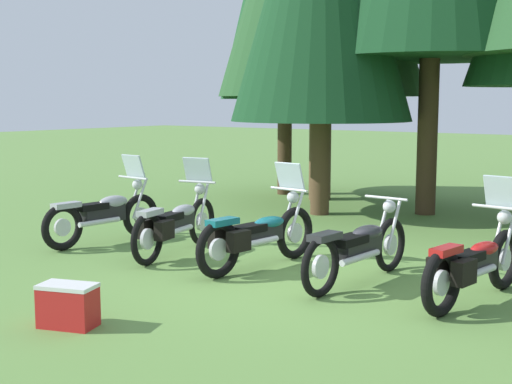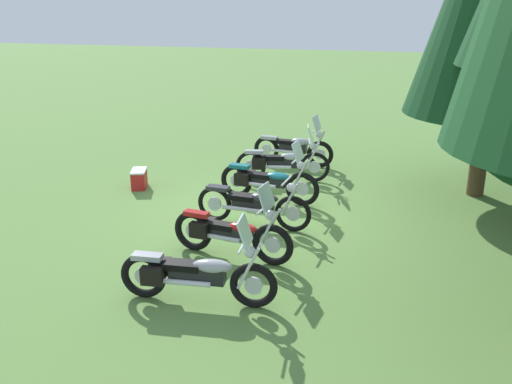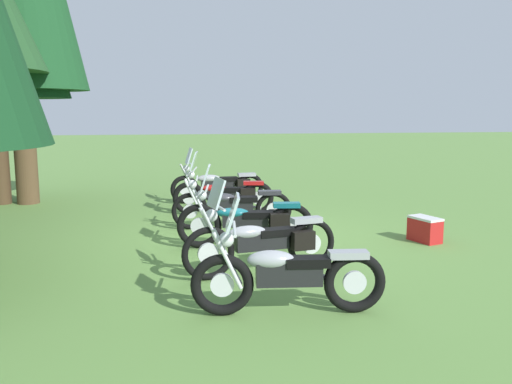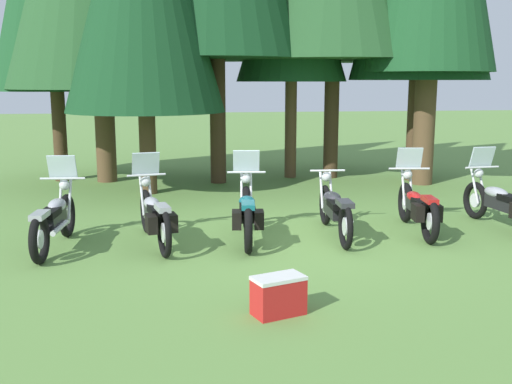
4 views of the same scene
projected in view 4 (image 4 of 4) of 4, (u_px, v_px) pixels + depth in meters
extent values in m
plane|color=#608C42|center=(292.00, 240.00, 9.61)|extent=(80.00, 80.00, 0.00)
torus|color=black|center=(67.00, 216.00, 9.75)|extent=(0.18, 0.71, 0.70)
cylinder|color=silver|center=(67.00, 216.00, 9.75)|extent=(0.08, 0.27, 0.26)
torus|color=black|center=(39.00, 239.00, 8.29)|extent=(0.18, 0.71, 0.70)
cylinder|color=silver|center=(39.00, 239.00, 8.29)|extent=(0.08, 0.27, 0.26)
cube|color=black|center=(54.00, 219.00, 9.00)|extent=(0.27, 0.75, 0.27)
ellipsoid|color=#9EA0A8|center=(57.00, 206.00, 9.17)|extent=(0.30, 0.54, 0.21)
cube|color=black|center=(49.00, 213.00, 8.78)|extent=(0.28, 0.51, 0.10)
cube|color=#9EA0A8|center=(40.00, 215.00, 8.31)|extent=(0.22, 0.46, 0.08)
cylinder|color=silver|center=(60.00, 198.00, 9.64)|extent=(0.08, 0.34, 0.65)
cylinder|color=silver|center=(70.00, 198.00, 9.64)|extent=(0.08, 0.34, 0.65)
cylinder|color=silver|center=(63.00, 179.00, 9.50)|extent=(0.70, 0.10, 0.04)
sphere|color=silver|center=(64.00, 185.00, 9.61)|extent=(0.19, 0.19, 0.17)
cylinder|color=silver|center=(60.00, 228.00, 8.87)|extent=(0.15, 0.74, 0.08)
cube|color=silver|center=(62.00, 167.00, 9.49)|extent=(0.45, 0.19, 0.39)
torus|color=black|center=(146.00, 211.00, 10.00)|extent=(0.23, 0.74, 0.73)
cylinder|color=silver|center=(146.00, 211.00, 10.00)|extent=(0.11, 0.29, 0.29)
torus|color=black|center=(164.00, 233.00, 8.59)|extent=(0.23, 0.74, 0.73)
cylinder|color=silver|center=(164.00, 233.00, 8.59)|extent=(0.11, 0.29, 0.29)
cube|color=black|center=(154.00, 215.00, 9.28)|extent=(0.33, 0.78, 0.23)
ellipsoid|color=#9EA0A8|center=(152.00, 203.00, 9.45)|extent=(0.33, 0.57, 0.18)
cube|color=black|center=(157.00, 210.00, 9.06)|extent=(0.31, 0.54, 0.10)
cube|color=#9EA0A8|center=(162.00, 208.00, 8.60)|extent=(0.25, 0.47, 0.08)
cylinder|color=silver|center=(142.00, 195.00, 9.87)|extent=(0.11, 0.34, 0.65)
cylinder|color=silver|center=(150.00, 194.00, 9.92)|extent=(0.11, 0.34, 0.65)
cylinder|color=silver|center=(146.00, 175.00, 9.76)|extent=(0.62, 0.16, 0.04)
sphere|color=silver|center=(146.00, 181.00, 9.86)|extent=(0.20, 0.20, 0.17)
cylinder|color=silver|center=(164.00, 222.00, 9.18)|extent=(0.23, 0.76, 0.08)
cube|color=silver|center=(146.00, 164.00, 9.74)|extent=(0.46, 0.24, 0.39)
cube|color=black|center=(151.00, 224.00, 8.71)|extent=(0.20, 0.34, 0.26)
cube|color=black|center=(171.00, 222.00, 8.81)|extent=(0.20, 0.34, 0.26)
torus|color=black|center=(246.00, 208.00, 10.28)|extent=(0.20, 0.75, 0.74)
cylinder|color=silver|center=(246.00, 208.00, 10.28)|extent=(0.08, 0.29, 0.28)
torus|color=black|center=(248.00, 229.00, 8.79)|extent=(0.20, 0.75, 0.74)
cylinder|color=silver|center=(248.00, 229.00, 8.79)|extent=(0.08, 0.29, 0.28)
cube|color=black|center=(247.00, 212.00, 9.52)|extent=(0.30, 0.77, 0.21)
ellipsoid|color=#14606B|center=(247.00, 201.00, 9.70)|extent=(0.32, 0.56, 0.16)
cube|color=black|center=(247.00, 209.00, 9.29)|extent=(0.30, 0.53, 0.10)
cube|color=#14606B|center=(248.00, 205.00, 8.80)|extent=(0.24, 0.46, 0.08)
cylinder|color=silver|center=(242.00, 191.00, 10.17)|extent=(0.08, 0.34, 0.65)
cylinder|color=silver|center=(251.00, 191.00, 10.17)|extent=(0.08, 0.34, 0.65)
cylinder|color=silver|center=(246.00, 172.00, 10.03)|extent=(0.64, 0.11, 0.04)
sphere|color=silver|center=(246.00, 178.00, 10.14)|extent=(0.19, 0.19, 0.17)
cylinder|color=silver|center=(256.00, 219.00, 9.37)|extent=(0.16, 0.76, 0.08)
cube|color=silver|center=(246.00, 161.00, 10.02)|extent=(0.45, 0.20, 0.39)
cube|color=black|center=(237.00, 219.00, 8.96)|extent=(0.18, 0.33, 0.26)
cube|color=black|center=(259.00, 219.00, 8.97)|extent=(0.18, 0.33, 0.26)
torus|color=black|center=(325.00, 205.00, 10.59)|extent=(0.14, 0.71, 0.71)
cylinder|color=silver|center=(325.00, 205.00, 10.59)|extent=(0.07, 0.28, 0.28)
torus|color=black|center=(346.00, 226.00, 9.02)|extent=(0.14, 0.71, 0.71)
cylinder|color=silver|center=(346.00, 226.00, 9.02)|extent=(0.07, 0.28, 0.28)
cube|color=black|center=(335.00, 209.00, 9.78)|extent=(0.28, 0.81, 0.23)
ellipsoid|color=#2D2D33|center=(332.00, 197.00, 9.97)|extent=(0.32, 0.58, 0.18)
cube|color=black|center=(338.00, 205.00, 9.55)|extent=(0.30, 0.55, 0.10)
cube|color=#2D2D33|center=(345.00, 203.00, 9.04)|extent=(0.24, 0.45, 0.08)
cylinder|color=silver|center=(321.00, 189.00, 10.47)|extent=(0.07, 0.34, 0.65)
cylinder|color=silver|center=(331.00, 189.00, 10.48)|extent=(0.07, 0.34, 0.65)
cylinder|color=silver|center=(327.00, 171.00, 10.34)|extent=(0.61, 0.08, 0.04)
sphere|color=silver|center=(326.00, 177.00, 10.45)|extent=(0.18, 0.18, 0.17)
cylinder|color=silver|center=(346.00, 216.00, 9.64)|extent=(0.13, 0.80, 0.08)
torus|color=black|center=(405.00, 202.00, 10.78)|extent=(0.22, 0.73, 0.72)
cylinder|color=silver|center=(405.00, 202.00, 10.78)|extent=(0.09, 0.27, 0.27)
torus|color=black|center=(430.00, 221.00, 9.32)|extent=(0.22, 0.73, 0.72)
cylinder|color=silver|center=(430.00, 221.00, 9.32)|extent=(0.09, 0.27, 0.27)
cube|color=black|center=(417.00, 206.00, 10.03)|extent=(0.28, 0.75, 0.20)
ellipsoid|color=#B21919|center=(414.00, 196.00, 10.21)|extent=(0.30, 0.55, 0.16)
cube|color=black|center=(421.00, 203.00, 9.81)|extent=(0.28, 0.52, 0.10)
cube|color=#B21919|center=(430.00, 200.00, 9.33)|extent=(0.22, 0.46, 0.08)
cylinder|color=silver|center=(403.00, 187.00, 10.66)|extent=(0.09, 0.34, 0.65)
cylinder|color=silver|center=(411.00, 187.00, 10.67)|extent=(0.09, 0.34, 0.65)
cylinder|color=silver|center=(409.00, 169.00, 10.53)|extent=(0.72, 0.13, 0.04)
sphere|color=silver|center=(408.00, 175.00, 10.64)|extent=(0.19, 0.19, 0.17)
cylinder|color=silver|center=(427.00, 212.00, 9.88)|extent=(0.18, 0.74, 0.08)
cube|color=silver|center=(409.00, 158.00, 10.51)|extent=(0.46, 0.21, 0.39)
cube|color=black|center=(418.00, 212.00, 9.49)|extent=(0.18, 0.34, 0.26)
cube|color=black|center=(436.00, 212.00, 9.50)|extent=(0.18, 0.34, 0.26)
torus|color=black|center=(475.00, 200.00, 11.04)|extent=(0.18, 0.70, 0.69)
cylinder|color=silver|center=(475.00, 200.00, 11.04)|extent=(0.07, 0.26, 0.26)
cube|color=black|center=(504.00, 203.00, 10.24)|extent=(0.28, 0.82, 0.24)
ellipsoid|color=#9EA0A8|center=(496.00, 193.00, 10.43)|extent=(0.31, 0.60, 0.19)
cylinder|color=silver|center=(474.00, 185.00, 10.91)|extent=(0.08, 0.34, 0.65)
cylinder|color=silver|center=(482.00, 185.00, 10.95)|extent=(0.08, 0.34, 0.65)
cylinder|color=silver|center=(482.00, 167.00, 10.79)|extent=(0.67, 0.10, 0.04)
sphere|color=silver|center=(479.00, 173.00, 10.90)|extent=(0.19, 0.19, 0.17)
cube|color=silver|center=(482.00, 157.00, 10.78)|extent=(0.45, 0.19, 0.39)
cylinder|color=#42301E|center=(60.00, 136.00, 15.15)|extent=(0.34, 0.34, 2.27)
cylinder|color=brown|center=(105.00, 136.00, 15.03)|extent=(0.50, 0.50, 2.33)
cylinder|color=#4C3823|center=(148.00, 153.00, 13.45)|extent=(0.37, 0.37, 1.84)
cylinder|color=#42301E|center=(218.00, 122.00, 14.79)|extent=(0.39, 0.39, 3.04)
cylinder|color=brown|center=(291.00, 130.00, 15.68)|extent=(0.30, 0.30, 2.50)
cylinder|color=#42301E|center=(331.00, 120.00, 15.61)|extent=(0.38, 0.38, 3.03)
cylinder|color=brown|center=(424.00, 129.00, 14.62)|extent=(0.52, 0.52, 2.72)
cylinder|color=#4C3823|center=(415.00, 131.00, 15.24)|extent=(0.43, 0.43, 2.54)
cube|color=red|center=(278.00, 297.00, 6.51)|extent=(0.62, 0.48, 0.39)
cube|color=silver|center=(279.00, 278.00, 6.47)|extent=(0.63, 0.49, 0.04)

